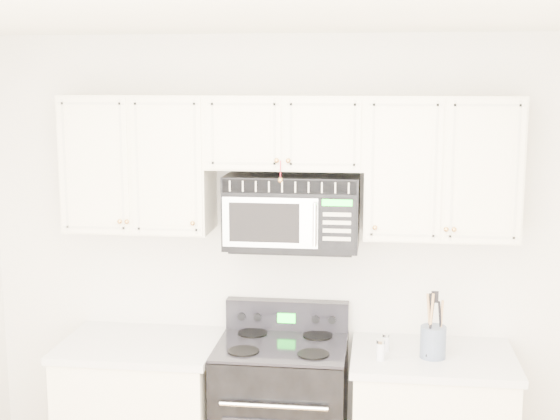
# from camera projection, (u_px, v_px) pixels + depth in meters

# --- Properties ---
(room) EXTENTS (3.51, 3.51, 2.61)m
(room) POSITION_uv_depth(u_px,v_px,m) (233.00, 382.00, 2.75)
(room) COLOR olive
(room) RESTS_ON ground
(upper_cabinets) EXTENTS (2.44, 0.37, 0.75)m
(upper_cabinets) POSITION_uv_depth(u_px,v_px,m) (287.00, 158.00, 4.19)
(upper_cabinets) COLOR silver
(upper_cabinets) RESTS_ON ground
(microwave) EXTENTS (0.72, 0.41, 0.40)m
(microwave) POSITION_uv_depth(u_px,v_px,m) (292.00, 211.00, 4.21)
(microwave) COLOR black
(microwave) RESTS_ON ground
(utensil_crock) EXTENTS (0.13, 0.13, 0.36)m
(utensil_crock) POSITION_uv_depth(u_px,v_px,m) (433.00, 340.00, 4.05)
(utensil_crock) COLOR #515877
(utensil_crock) RESTS_ON base_cabinet_right
(shaker_salt) EXTENTS (0.05, 0.05, 0.11)m
(shaker_salt) POSITION_uv_depth(u_px,v_px,m) (381.00, 350.00, 4.01)
(shaker_salt) COLOR silver
(shaker_salt) RESTS_ON base_cabinet_right
(shaker_pepper) EXTENTS (0.04, 0.04, 0.09)m
(shaker_pepper) POSITION_uv_depth(u_px,v_px,m) (386.00, 342.00, 4.15)
(shaker_pepper) COLOR silver
(shaker_pepper) RESTS_ON base_cabinet_right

